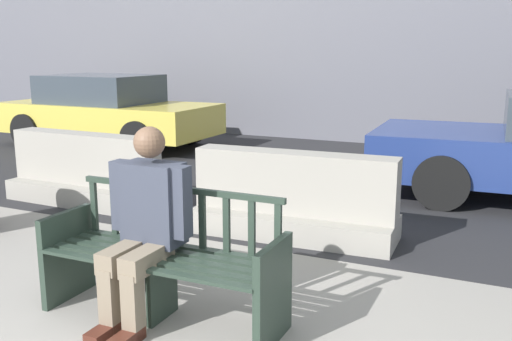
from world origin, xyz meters
name	(u,v)px	position (x,y,z in m)	size (l,w,h in m)	color
street_asphalt	(418,150)	(0.00, 8.70, 0.00)	(120.00, 12.00, 0.01)	#28282B
street_bench	(163,262)	(-0.42, 1.16, 0.40)	(1.70, 0.55, 0.88)	#28382D
seated_person	(145,221)	(-0.51, 1.11, 0.69)	(0.58, 0.72, 1.31)	#383D4C
jersey_barrier_centre	(294,202)	(-0.26, 3.18, 0.34)	(2.03, 0.78, 0.84)	#9E998E
jersey_barrier_left	(86,175)	(-2.98, 3.29, 0.34)	(2.01, 0.73, 0.84)	#9E998E
car_taxi_near	(107,111)	(-5.48, 6.72, 0.67)	(4.11, 1.88, 1.34)	#DBC64C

